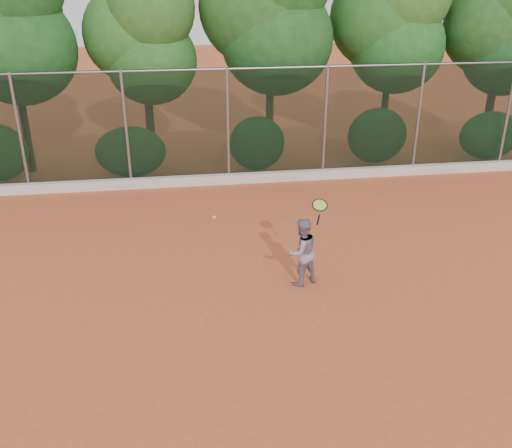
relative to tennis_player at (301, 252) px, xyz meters
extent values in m
plane|color=#CB582F|center=(-0.90, -0.58, -0.74)|extent=(80.00, 80.00, 0.00)
cube|color=beige|center=(-0.90, 6.24, -0.59)|extent=(24.00, 0.20, 0.30)
imported|color=gray|center=(0.00, 0.00, 0.00)|extent=(0.88, 0.80, 1.49)
cube|color=black|center=(-0.90, 6.42, 1.01)|extent=(24.00, 0.01, 3.50)
cylinder|color=gray|center=(-0.90, 6.42, 2.71)|extent=(24.00, 0.06, 0.06)
cylinder|color=gray|center=(-6.90, 6.42, 1.01)|extent=(0.09, 0.09, 3.50)
cylinder|color=gray|center=(-3.90, 6.42, 1.01)|extent=(0.09, 0.09, 3.50)
cylinder|color=gray|center=(-0.90, 6.42, 1.01)|extent=(0.09, 0.09, 3.50)
cylinder|color=gray|center=(2.10, 6.42, 1.01)|extent=(0.09, 0.09, 3.50)
cylinder|color=gray|center=(5.10, 6.42, 1.01)|extent=(0.09, 0.09, 3.50)
cylinder|color=gray|center=(8.10, 6.42, 1.01)|extent=(0.09, 0.09, 3.50)
cylinder|color=#3C2517|center=(-7.20, 8.32, 0.71)|extent=(0.24, 0.24, 2.90)
ellipsoid|color=#2A6827|center=(-7.00, 8.22, 3.16)|extent=(3.50, 2.90, 3.40)
cylinder|color=#3F2B18|center=(-3.30, 8.72, 0.46)|extent=(0.28, 0.28, 2.40)
ellipsoid|color=#245C1F|center=(-3.10, 8.62, 2.66)|extent=(2.90, 2.40, 2.80)
ellipsoid|color=#285D1F|center=(-3.60, 8.92, 3.46)|extent=(3.20, 2.70, 3.10)
ellipsoid|color=#29581E|center=(-3.00, 8.42, 4.26)|extent=(2.70, 2.30, 2.90)
cylinder|color=#49341C|center=(0.70, 8.42, 0.76)|extent=(0.26, 0.26, 3.00)
ellipsoid|color=#2B6928|center=(0.90, 8.32, 3.26)|extent=(3.60, 3.00, 3.50)
ellipsoid|color=#34702A|center=(0.40, 8.62, 4.26)|extent=(3.90, 3.20, 3.80)
cylinder|color=#45301A|center=(4.80, 8.62, 0.61)|extent=(0.24, 0.24, 2.70)
ellipsoid|color=#1E571E|center=(5.00, 8.52, 2.96)|extent=(3.20, 2.70, 3.10)
ellipsoid|color=#21561D|center=(4.50, 8.82, 3.86)|extent=(3.50, 2.90, 3.40)
cylinder|color=#442B1A|center=(8.50, 8.22, 0.51)|extent=(0.28, 0.28, 2.50)
ellipsoid|color=#246025|center=(8.70, 8.12, 2.76)|extent=(3.00, 2.50, 2.90)
ellipsoid|color=#306827|center=(8.20, 8.42, 3.56)|extent=(3.30, 2.80, 3.20)
ellipsoid|color=#2F6827|center=(-3.90, 7.22, 0.11)|extent=(2.20, 1.16, 1.60)
ellipsoid|color=#275F24|center=(0.10, 7.22, 0.21)|extent=(1.80, 1.04, 1.76)
ellipsoid|color=#2A5E23|center=(4.10, 7.22, 0.31)|extent=(2.00, 1.10, 1.84)
ellipsoid|color=#2B712C|center=(8.10, 7.22, 0.16)|extent=(2.16, 1.12, 1.64)
cylinder|color=black|center=(0.32, -0.03, 0.73)|extent=(0.05, 0.20, 0.30)
torus|color=black|center=(0.32, -0.09, 1.08)|extent=(0.34, 0.32, 0.19)
cylinder|color=#ACD13D|center=(0.32, -0.09, 1.08)|extent=(0.29, 0.26, 0.14)
sphere|color=#D7F437|center=(-1.76, 0.53, 0.67)|extent=(0.07, 0.07, 0.07)
camera|label=1|loc=(-2.42, -10.31, 5.47)|focal=40.00mm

